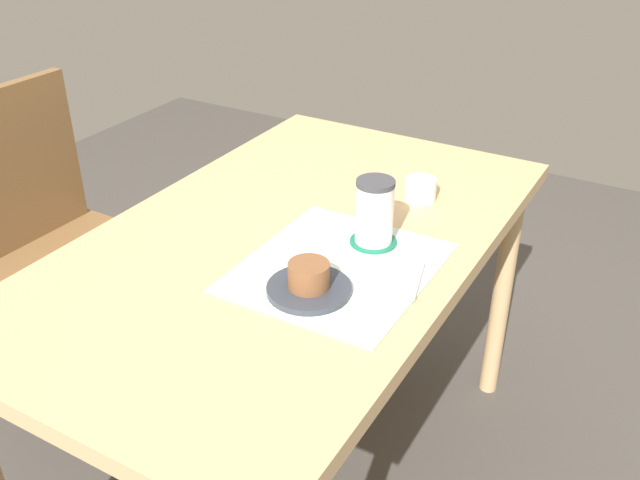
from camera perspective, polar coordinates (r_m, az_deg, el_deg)
The scene contains 10 objects.
ground_plane at distance 1.92m, azimuth -1.97°, elevation -18.61°, with size 4.40×4.40×0.02m, color #47423D.
dining_table at distance 1.50m, azimuth -2.39°, elevation -2.20°, with size 1.25×0.74×0.70m.
wooden_chair at distance 2.03m, azimuth -20.21°, elevation 0.20°, with size 0.43×0.43×0.88m.
placemat at distance 1.35m, azimuth 1.47°, elevation -2.19°, with size 0.39×0.34×0.00m, color silver.
pastry_plate at distance 1.27m, azimuth -0.89°, elevation -3.93°, with size 0.15×0.15×0.01m, color #333842.
pastry at distance 1.26m, azimuth -0.90°, elevation -2.82°, with size 0.07×0.07×0.05m, color brown.
coffee_coaster at distance 1.43m, azimuth 4.28°, elevation -0.13°, with size 0.09×0.09×0.01m, color #196B4C.
coffee_mug at distance 1.40m, azimuth 4.43°, elevation 2.35°, with size 0.11×0.08×0.13m.
teaspoon at distance 1.31m, azimuth 7.87°, elevation -3.16°, with size 0.01×0.01×0.13m, color silver.
sugar_bowl at distance 1.61m, azimuth 8.06°, elevation 4.05°, with size 0.07×0.07×0.05m, color white.
Camera 1 is at (-1.07, -0.69, 1.42)m, focal length 40.00 mm.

